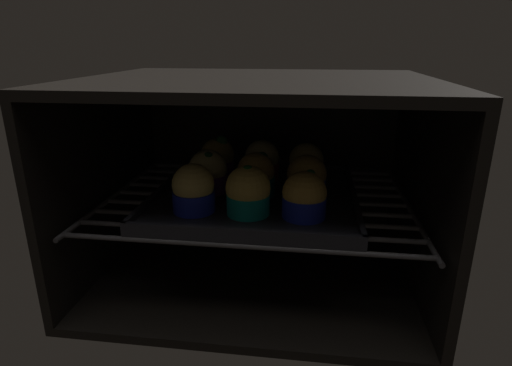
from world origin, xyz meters
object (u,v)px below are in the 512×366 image
at_px(muffin_row0_col1, 247,192).
at_px(muffin_row1_col0, 208,173).
at_px(muffin_row1_col1, 254,176).
at_px(baking_tray, 256,196).
at_px(muffin_row0_col0, 193,190).
at_px(muffin_row2_col0, 218,159).
at_px(muffin_row1_col2, 307,178).
at_px(muffin_row2_col2, 306,164).
at_px(muffin_row0_col2, 304,197).
at_px(muffin_row2_col1, 263,162).

bearing_deg(muffin_row0_col1, muffin_row1_col0, 132.30).
bearing_deg(muffin_row1_col1, baking_tray, 50.49).
relative_size(muffin_row0_col0, muffin_row2_col0, 0.92).
height_order(muffin_row0_col0, muffin_row2_col0, muffin_row2_col0).
xyz_separation_m(muffin_row1_col2, muffin_row2_col0, (-0.18, 0.09, 0.00)).
bearing_deg(muffin_row1_col2, baking_tray, -179.07).
relative_size(muffin_row1_col1, muffin_row2_col2, 1.03).
height_order(muffin_row1_col0, muffin_row2_col0, muffin_row2_col0).
relative_size(muffin_row0_col1, muffin_row0_col2, 1.08).
relative_size(muffin_row0_col1, muffin_row2_col2, 1.08).
xyz_separation_m(muffin_row0_col1, muffin_row1_col2, (0.09, 0.09, -0.00)).
bearing_deg(muffin_row2_col1, muffin_row2_col0, 176.30).
bearing_deg(muffin_row1_col0, muffin_row2_col1, 43.21).
bearing_deg(muffin_row1_col2, muffin_row0_col2, -91.03).
xyz_separation_m(baking_tray, muffin_row0_col0, (-0.09, -0.09, 0.04)).
relative_size(muffin_row0_col2, muffin_row1_col2, 1.01).
height_order(muffin_row1_col2, muffin_row2_col2, same).
height_order(muffin_row0_col1, muffin_row2_col1, muffin_row0_col1).
height_order(muffin_row0_col2, muffin_row2_col2, same).
distance_m(baking_tray, muffin_row2_col2, 0.13).
relative_size(muffin_row1_col1, muffin_row2_col1, 0.98).
bearing_deg(muffin_row0_col2, muffin_row0_col1, 179.94).
bearing_deg(muffin_row0_col2, muffin_row1_col1, 135.19).
distance_m(muffin_row0_col0, muffin_row0_col1, 0.09).
bearing_deg(muffin_row0_col1, muffin_row1_col2, 45.91).
distance_m(muffin_row0_col1, muffin_row0_col2, 0.09).
distance_m(muffin_row1_col0, muffin_row2_col2, 0.20).
bearing_deg(muffin_row0_col1, muffin_row0_col2, -0.06).
height_order(muffin_row0_col1, muffin_row1_col1, muffin_row0_col1).
bearing_deg(muffin_row1_col1, muffin_row1_col2, 2.87).
distance_m(baking_tray, muffin_row0_col2, 0.13).
xyz_separation_m(muffin_row0_col2, muffin_row1_col1, (-0.09, 0.09, 0.00)).
bearing_deg(muffin_row1_col2, muffin_row0_col0, -152.22).
bearing_deg(muffin_row0_col1, muffin_row2_col0, 115.51).
distance_m(baking_tray, muffin_row1_col0, 0.10).
distance_m(muffin_row1_col0, muffin_row1_col1, 0.09).
bearing_deg(muffin_row0_col1, muffin_row1_col1, 90.46).
distance_m(muffin_row0_col2, muffin_row1_col1, 0.13).
height_order(baking_tray, muffin_row1_col2, muffin_row1_col2).
relative_size(baking_tray, muffin_row2_col1, 4.49).
xyz_separation_m(baking_tray, muffin_row2_col1, (0.00, 0.09, 0.04)).
xyz_separation_m(baking_tray, muffin_row1_col0, (-0.09, 0.00, 0.04)).
height_order(muffin_row1_col2, muffin_row2_col1, muffin_row2_col1).
bearing_deg(muffin_row1_col0, muffin_row0_col0, -90.34).
xyz_separation_m(muffin_row1_col1, muffin_row1_col2, (0.09, 0.00, -0.00)).
height_order(muffin_row1_col0, muffin_row1_col1, same).
relative_size(muffin_row0_col1, muffin_row1_col0, 1.04).
relative_size(muffin_row2_col1, muffin_row2_col2, 1.05).
height_order(muffin_row1_col1, muffin_row2_col2, muffin_row1_col1).
height_order(muffin_row0_col0, muffin_row1_col0, same).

